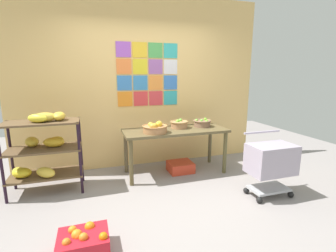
{
  "coord_description": "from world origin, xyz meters",
  "views": [
    {
      "loc": [
        -0.89,
        -2.66,
        1.6
      ],
      "look_at": [
        0.2,
        0.74,
        0.85
      ],
      "focal_mm": 26.19,
      "sensor_mm": 36.0,
      "label": 1
    }
  ],
  "objects_px": {
    "banana_shelf_unit": "(43,147)",
    "fruit_basket_back_right": "(202,123)",
    "fruit_basket_right": "(155,128)",
    "shopping_cart": "(271,161)",
    "fruit_basket_back_left": "(179,124)",
    "produce_crate_under_table": "(180,167)",
    "display_table": "(175,135)",
    "orange_crate_foreground": "(84,243)"
  },
  "relations": [
    {
      "from": "display_table",
      "to": "orange_crate_foreground",
      "type": "relative_size",
      "value": 3.72
    },
    {
      "from": "fruit_basket_right",
      "to": "produce_crate_under_table",
      "type": "distance_m",
      "value": 0.87
    },
    {
      "from": "fruit_basket_right",
      "to": "fruit_basket_back_right",
      "type": "xyz_separation_m",
      "value": [
        0.87,
        0.2,
        -0.01
      ]
    },
    {
      "from": "display_table",
      "to": "fruit_basket_back_right",
      "type": "distance_m",
      "value": 0.54
    },
    {
      "from": "banana_shelf_unit",
      "to": "shopping_cart",
      "type": "distance_m",
      "value": 3.05
    },
    {
      "from": "fruit_basket_back_right",
      "to": "orange_crate_foreground",
      "type": "height_order",
      "value": "fruit_basket_back_right"
    },
    {
      "from": "fruit_basket_back_left",
      "to": "produce_crate_under_table",
      "type": "relative_size",
      "value": 0.74
    },
    {
      "from": "fruit_basket_back_right",
      "to": "produce_crate_under_table",
      "type": "xyz_separation_m",
      "value": [
        -0.41,
        -0.06,
        -0.72
      ]
    },
    {
      "from": "display_table",
      "to": "produce_crate_under_table",
      "type": "distance_m",
      "value": 0.57
    },
    {
      "from": "display_table",
      "to": "orange_crate_foreground",
      "type": "xyz_separation_m",
      "value": [
        -1.42,
        -1.53,
        -0.54
      ]
    },
    {
      "from": "fruit_basket_back_right",
      "to": "produce_crate_under_table",
      "type": "distance_m",
      "value": 0.83
    },
    {
      "from": "fruit_basket_back_left",
      "to": "fruit_basket_back_right",
      "type": "xyz_separation_m",
      "value": [
        0.41,
        -0.02,
        -0.0
      ]
    },
    {
      "from": "fruit_basket_right",
      "to": "shopping_cart",
      "type": "relative_size",
      "value": 0.45
    },
    {
      "from": "fruit_basket_right",
      "to": "shopping_cart",
      "type": "bearing_deg",
      "value": -37.8
    },
    {
      "from": "produce_crate_under_table",
      "to": "shopping_cart",
      "type": "height_order",
      "value": "shopping_cart"
    },
    {
      "from": "orange_crate_foreground",
      "to": "shopping_cart",
      "type": "bearing_deg",
      "value": 9.65
    },
    {
      "from": "shopping_cart",
      "to": "produce_crate_under_table",
      "type": "bearing_deg",
      "value": 113.12
    },
    {
      "from": "fruit_basket_back_left",
      "to": "shopping_cart",
      "type": "relative_size",
      "value": 0.35
    },
    {
      "from": "fruit_basket_right",
      "to": "fruit_basket_back_left",
      "type": "distance_m",
      "value": 0.51
    },
    {
      "from": "fruit_basket_back_left",
      "to": "produce_crate_under_table",
      "type": "bearing_deg",
      "value": -91.56
    },
    {
      "from": "produce_crate_under_table",
      "to": "shopping_cart",
      "type": "xyz_separation_m",
      "value": [
        0.83,
        -1.14,
        0.4
      ]
    },
    {
      "from": "display_table",
      "to": "fruit_basket_right",
      "type": "distance_m",
      "value": 0.42
    },
    {
      "from": "fruit_basket_back_left",
      "to": "produce_crate_under_table",
      "type": "height_order",
      "value": "fruit_basket_back_left"
    },
    {
      "from": "orange_crate_foreground",
      "to": "shopping_cart",
      "type": "xyz_separation_m",
      "value": [
        2.35,
        0.4,
        0.38
      ]
    },
    {
      "from": "banana_shelf_unit",
      "to": "produce_crate_under_table",
      "type": "relative_size",
      "value": 2.78
    },
    {
      "from": "fruit_basket_back_left",
      "to": "produce_crate_under_table",
      "type": "xyz_separation_m",
      "value": [
        -0.0,
        -0.08,
        -0.72
      ]
    },
    {
      "from": "display_table",
      "to": "fruit_basket_right",
      "type": "bearing_deg",
      "value": -161.33
    },
    {
      "from": "banana_shelf_unit",
      "to": "fruit_basket_back_right",
      "type": "xyz_separation_m",
      "value": [
        2.43,
        0.15,
        0.15
      ]
    },
    {
      "from": "banana_shelf_unit",
      "to": "shopping_cart",
      "type": "relative_size",
      "value": 1.32
    },
    {
      "from": "fruit_basket_back_right",
      "to": "shopping_cart",
      "type": "height_order",
      "value": "fruit_basket_back_right"
    },
    {
      "from": "shopping_cart",
      "to": "orange_crate_foreground",
      "type": "bearing_deg",
      "value": 176.58
    },
    {
      "from": "banana_shelf_unit",
      "to": "shopping_cart",
      "type": "bearing_deg",
      "value": -20.2
    },
    {
      "from": "display_table",
      "to": "orange_crate_foreground",
      "type": "distance_m",
      "value": 2.15
    },
    {
      "from": "orange_crate_foreground",
      "to": "fruit_basket_back_right",
      "type": "bearing_deg",
      "value": 39.76
    },
    {
      "from": "display_table",
      "to": "produce_crate_under_table",
      "type": "height_order",
      "value": "display_table"
    },
    {
      "from": "fruit_basket_right",
      "to": "fruit_basket_back_right",
      "type": "distance_m",
      "value": 0.9
    },
    {
      "from": "display_table",
      "to": "produce_crate_under_table",
      "type": "xyz_separation_m",
      "value": [
        0.1,
        0.01,
        -0.56
      ]
    },
    {
      "from": "fruit_basket_right",
      "to": "orange_crate_foreground",
      "type": "relative_size",
      "value": 0.86
    },
    {
      "from": "display_table",
      "to": "shopping_cart",
      "type": "bearing_deg",
      "value": -50.5
    },
    {
      "from": "banana_shelf_unit",
      "to": "shopping_cart",
      "type": "xyz_separation_m",
      "value": [
        2.85,
        -1.05,
        -0.16
      ]
    },
    {
      "from": "produce_crate_under_table",
      "to": "fruit_basket_back_left",
      "type": "bearing_deg",
      "value": 88.44
    },
    {
      "from": "banana_shelf_unit",
      "to": "fruit_basket_back_left",
      "type": "xyz_separation_m",
      "value": [
        2.02,
        0.17,
        0.16
      ]
    }
  ]
}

